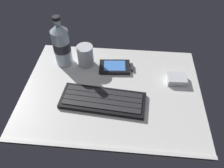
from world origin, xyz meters
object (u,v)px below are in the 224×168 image
handheld_device (116,67)px  water_bottle (62,45)px  juice_cup (85,56)px  charger_block (177,79)px  keyboard (103,100)px

handheld_device → water_bottle: bearing=175.3°
juice_cup → water_bottle: size_ratio=0.41×
charger_block → juice_cup: bearing=169.1°
keyboard → juice_cup: size_ratio=3.50×
handheld_device → water_bottle: (-21.17, 1.72, 8.28)cm
keyboard → handheld_device: size_ratio=2.25×
water_bottle → charger_block: bearing=-8.8°
keyboard → handheld_device: keyboard is taller
keyboard → water_bottle: (-17.87, 19.09, 8.20)cm
handheld_device → juice_cup: size_ratio=1.55×
keyboard → juice_cup: bearing=115.5°
handheld_device → juice_cup: juice_cup is taller
juice_cup → water_bottle: (-8.79, 0.02, 5.10)cm
keyboard → water_bottle: size_ratio=1.43×
keyboard → charger_block: bearing=25.0°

